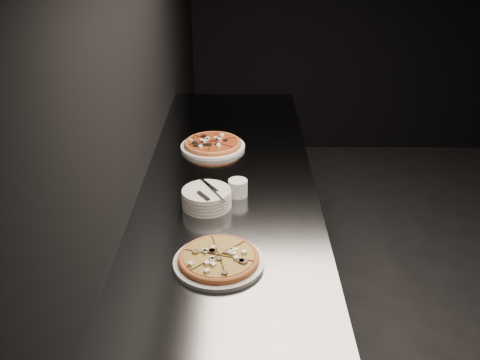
{
  "coord_description": "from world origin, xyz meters",
  "views": [
    {
      "loc": [
        -2.07,
        -2.05,
        1.97
      ],
      "look_at": [
        -2.08,
        -0.12,
        0.99
      ],
      "focal_mm": 40.0,
      "sensor_mm": 36.0,
      "label": 1
    }
  ],
  "objects_px": {
    "pizza_tomato": "(213,144)",
    "pizza_mushroom": "(219,259)",
    "counter": "(230,268)",
    "ramekin": "(238,187)",
    "plate_stack": "(207,198)",
    "cutlery": "(208,191)"
  },
  "relations": [
    {
      "from": "counter",
      "to": "plate_stack",
      "type": "height_order",
      "value": "plate_stack"
    },
    {
      "from": "plate_stack",
      "to": "ramekin",
      "type": "height_order",
      "value": "plate_stack"
    },
    {
      "from": "pizza_mushroom",
      "to": "ramekin",
      "type": "xyz_separation_m",
      "value": [
        0.06,
        0.48,
        0.02
      ]
    },
    {
      "from": "pizza_tomato",
      "to": "plate_stack",
      "type": "bearing_deg",
      "value": -89.43
    },
    {
      "from": "pizza_mushroom",
      "to": "ramekin",
      "type": "distance_m",
      "value": 0.48
    },
    {
      "from": "pizza_tomato",
      "to": "ramekin",
      "type": "height_order",
      "value": "ramekin"
    },
    {
      "from": "cutlery",
      "to": "plate_stack",
      "type": "bearing_deg",
      "value": 83.42
    },
    {
      "from": "pizza_tomato",
      "to": "pizza_mushroom",
      "type": "bearing_deg",
      "value": -85.84
    },
    {
      "from": "counter",
      "to": "pizza_mushroom",
      "type": "bearing_deg",
      "value": -91.58
    },
    {
      "from": "counter",
      "to": "cutlery",
      "type": "bearing_deg",
      "value": -107.79
    },
    {
      "from": "pizza_mushroom",
      "to": "plate_stack",
      "type": "height_order",
      "value": "plate_stack"
    },
    {
      "from": "plate_stack",
      "to": "cutlery",
      "type": "distance_m",
      "value": 0.04
    },
    {
      "from": "counter",
      "to": "ramekin",
      "type": "height_order",
      "value": "ramekin"
    },
    {
      "from": "pizza_tomato",
      "to": "ramekin",
      "type": "relative_size",
      "value": 4.62
    },
    {
      "from": "ramekin",
      "to": "cutlery",
      "type": "bearing_deg",
      "value": -137.75
    },
    {
      "from": "cutlery",
      "to": "ramekin",
      "type": "xyz_separation_m",
      "value": [
        0.11,
        0.1,
        -0.04
      ]
    },
    {
      "from": "cutlery",
      "to": "pizza_mushroom",
      "type": "bearing_deg",
      "value": -115.54
    },
    {
      "from": "counter",
      "to": "ramekin",
      "type": "distance_m",
      "value": 0.51
    },
    {
      "from": "pizza_mushroom",
      "to": "plate_stack",
      "type": "bearing_deg",
      "value": 99.45
    },
    {
      "from": "plate_stack",
      "to": "cutlery",
      "type": "xyz_separation_m",
      "value": [
        0.01,
        -0.01,
        0.04
      ]
    },
    {
      "from": "cutlery",
      "to": "pizza_tomato",
      "type": "bearing_deg",
      "value": 57.1
    },
    {
      "from": "pizza_mushroom",
      "to": "counter",
      "type": "bearing_deg",
      "value": 88.42
    }
  ]
}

